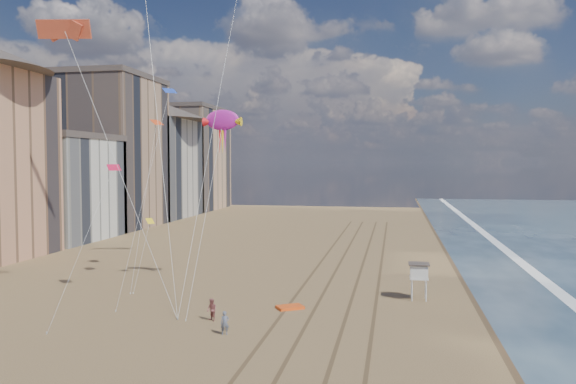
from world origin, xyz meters
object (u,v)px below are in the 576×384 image
Objects in this scene: show_kite at (222,121)px; lifeguard_stand at (419,272)px; grounded_kite at (290,307)px; kite_flyer_a at (225,323)px; kite_flyer_b at (212,310)px.

lifeguard_stand is at bearing -3.23° from show_kite.
show_kite reaches higher than grounded_kite.
lifeguard_stand is 0.17× the size of show_kite.
kite_flyer_a is at bearing -72.20° from show_kite.
lifeguard_stand is 19.03m from kite_flyer_b.
show_kite reaches higher than kite_flyer_b.
kite_flyer_a is (-3.28, -7.95, 0.73)m from grounded_kite.
kite_flyer_a is (4.55, -14.17, -15.56)m from show_kite.
kite_flyer_a is at bearing -137.05° from lifeguard_stand.
grounded_kite is (-10.81, -5.17, -2.44)m from lifeguard_stand.
show_kite is at bearing 176.77° from lifeguard_stand.
kite_flyer_b reaches higher than grounded_kite.
show_kite is at bearing 88.10° from kite_flyer_a.
kite_flyer_b is at bearing -77.13° from show_kite.
lifeguard_stand is at bearing -6.49° from grounded_kite.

